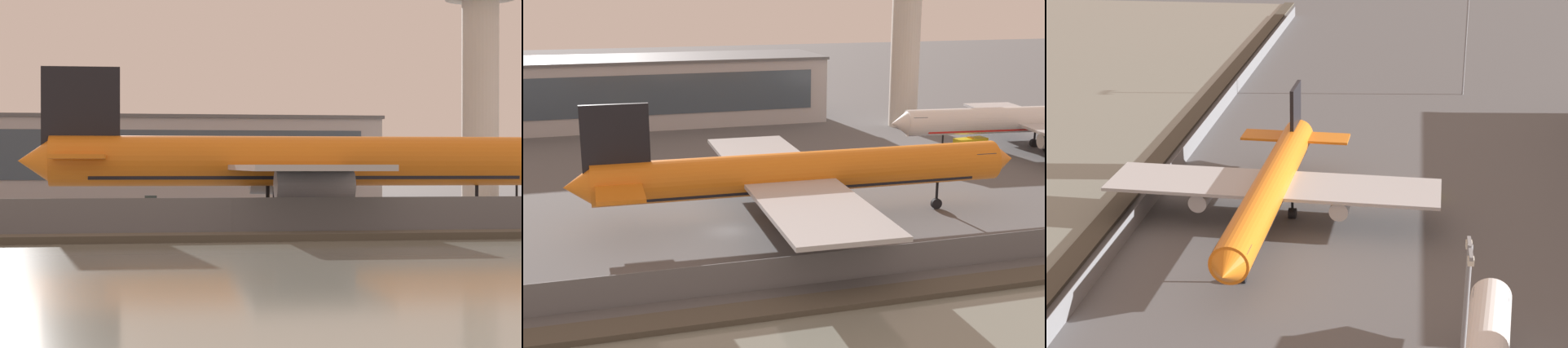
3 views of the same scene
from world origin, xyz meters
The scene contains 6 objects.
ground_plane centered at (0.00, 0.00, 0.00)m, with size 500.00×500.00×0.00m, color #565659.
shoreline_seawall centered at (0.00, -20.50, 0.25)m, with size 320.00×3.00×0.50m.
perimeter_fence centered at (0.00, -16.00, 1.38)m, with size 280.00×0.10×2.75m.
cargo_jet_orange centered at (8.14, 1.30, 5.26)m, with size 50.83×43.85×13.78m.
baggage_tug centered at (-4.00, 21.24, 0.81)m, with size 1.67×3.24×1.80m.
apron_light_mast_apron_east centered at (-59.28, 28.90, 13.61)m, with size 3.20×0.40×24.59m.
Camera 3 is at (111.62, 18.83, 46.58)m, focal length 60.00 mm.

